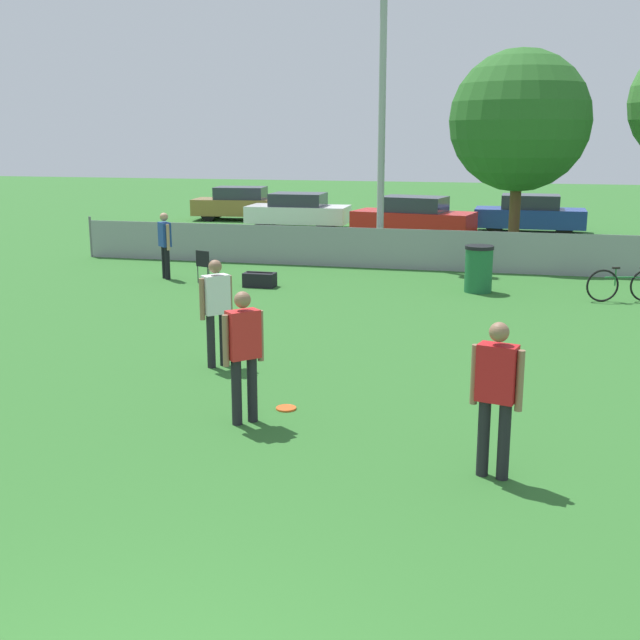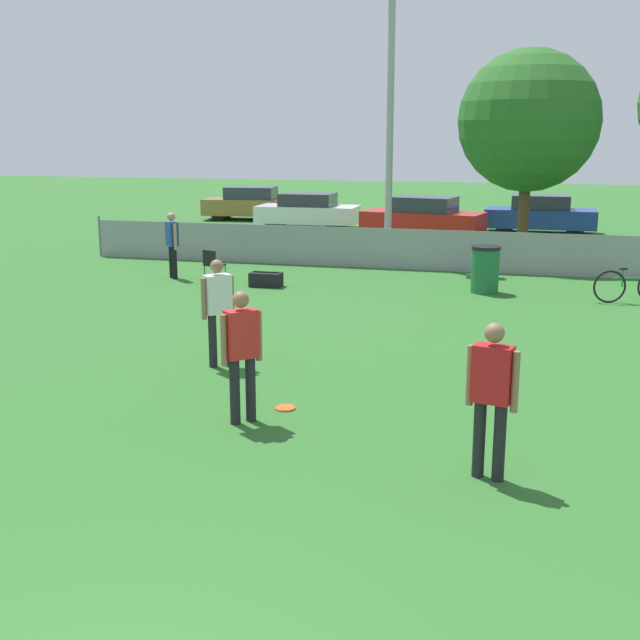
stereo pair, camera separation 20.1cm
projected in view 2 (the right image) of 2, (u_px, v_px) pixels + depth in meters
name	position (u px, v px, depth m)	size (l,w,h in m)	color
fence_backline	(443.00, 251.00, 21.49)	(20.67, 0.07, 1.21)	gray
light_pole	(390.00, 96.00, 22.20)	(0.90, 0.36, 7.78)	#9E9EA3
tree_near_pole	(529.00, 121.00, 22.72)	(4.01, 4.01, 5.98)	brown
player_receiver_white	(218.00, 305.00, 12.50)	(0.43, 0.45, 1.70)	black
player_thrower_red	(492.00, 390.00, 8.34)	(0.55, 0.31, 1.70)	black
player_defender_red	(242.00, 348.00, 10.00)	(0.44, 0.44, 1.70)	black
spectator_in_blue	(172.00, 241.00, 20.28)	(0.43, 0.42, 1.68)	black
frisbee_disc	(285.00, 408.00, 10.71)	(0.27, 0.27, 0.03)	#E5591E
folding_chair_sideline	(213.00, 263.00, 19.77)	(0.53, 0.53, 0.82)	#333338
bicycle_sideline	(632.00, 286.00, 17.41)	(1.64, 0.57, 0.77)	black
trash_bin	(485.00, 269.00, 18.53)	(0.67, 0.67, 1.09)	#1E6638
gear_bag_sideline	(266.00, 280.00, 19.34)	(0.76, 0.42, 0.37)	black
parked_car_tan	(251.00, 204.00, 34.52)	(4.19, 2.17, 1.41)	black
parked_car_white	(308.00, 211.00, 31.55)	(3.98, 1.91, 1.36)	black
parked_car_red	(423.00, 218.00, 28.74)	(4.51, 2.48, 1.43)	black
parked_car_blue	(540.00, 215.00, 29.80)	(4.01, 1.71, 1.41)	black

